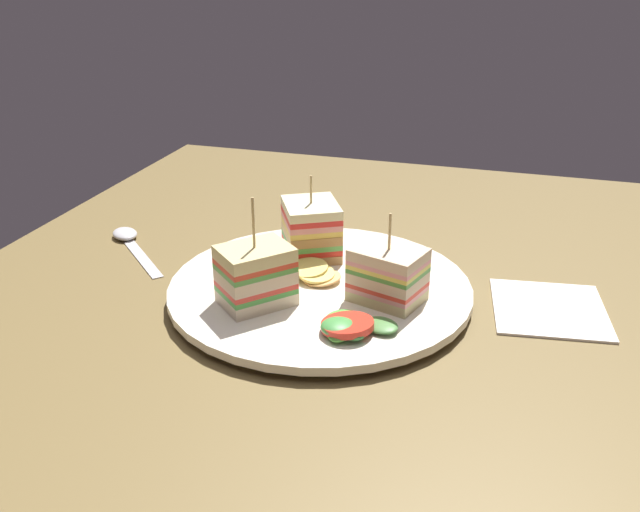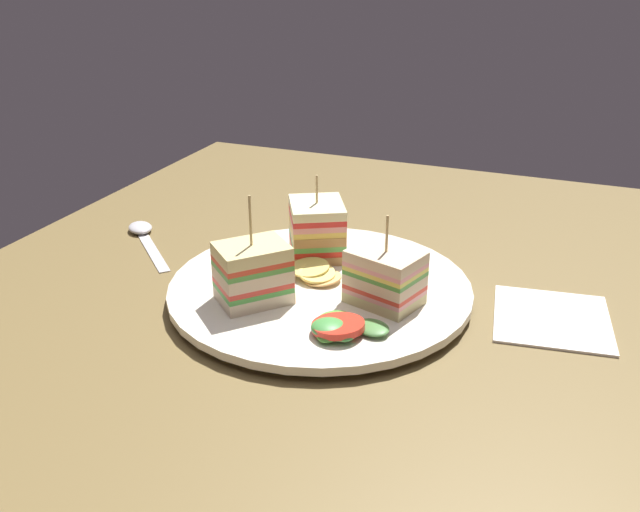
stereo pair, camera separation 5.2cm
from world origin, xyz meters
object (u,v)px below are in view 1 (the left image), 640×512
object	(u,v)px
sandwich_wedge_2	(311,229)
spoon	(129,239)
sandwich_wedge_0	(256,276)
napkin	(549,308)
chip_pile	(314,273)
plate	(320,289)
sandwich_wedge_1	(387,275)

from	to	relation	value
sandwich_wedge_2	spoon	bearing A→B (deg)	-118.85
sandwich_wedge_0	napkin	world-z (taller)	sandwich_wedge_0
chip_pile	spoon	world-z (taller)	chip_pile
plate	chip_pile	world-z (taller)	chip_pile
chip_pile	napkin	distance (cm)	22.81
sandwich_wedge_0	spoon	world-z (taller)	sandwich_wedge_0
chip_pile	sandwich_wedge_0	bearing A→B (deg)	-29.39
sandwich_wedge_0	chip_pile	size ratio (longest dim) A/B	1.68
sandwich_wedge_1	spoon	xyz separation A→B (cm)	(-7.91, -32.14, -3.64)
sandwich_wedge_2	sandwich_wedge_0	bearing A→B (deg)	-35.78
plate	spoon	distance (cm)	26.10
chip_pile	spoon	size ratio (longest dim) A/B	0.52
sandwich_wedge_2	sandwich_wedge_1	bearing A→B (deg)	23.41
plate	sandwich_wedge_0	distance (cm)	7.79
sandwich_wedge_2	spoon	size ratio (longest dim) A/B	0.75
chip_pile	napkin	bearing A→B (deg)	97.39
plate	sandwich_wedge_2	size ratio (longest dim) A/B	3.35
plate	sandwich_wedge_1	xyz separation A→B (cm)	(1.32, 6.89, 3.16)
sandwich_wedge_0	napkin	bearing A→B (deg)	-28.31
plate	sandwich_wedge_0	xyz separation A→B (cm)	(5.43, -4.45, 3.39)
sandwich_wedge_1	sandwich_wedge_2	bearing A→B (deg)	-20.83
plate	sandwich_wedge_2	bearing A→B (deg)	-155.57
sandwich_wedge_0	sandwich_wedge_2	size ratio (longest dim) A/B	1.17
sandwich_wedge_0	chip_pile	distance (cm)	7.59
sandwich_wedge_1	plate	bearing A→B (deg)	6.54
sandwich_wedge_0	sandwich_wedge_2	world-z (taller)	sandwich_wedge_0
sandwich_wedge_0	napkin	xyz separation A→B (cm)	(-9.28, 26.12, -4.03)
sandwich_wedge_2	chip_pile	bearing A→B (deg)	-7.96
sandwich_wedge_0	chip_pile	bearing A→B (deg)	12.75
plate	chip_pile	distance (cm)	1.80
sandwich_wedge_0	sandwich_wedge_1	distance (cm)	12.06
sandwich_wedge_2	napkin	bearing A→B (deg)	55.72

